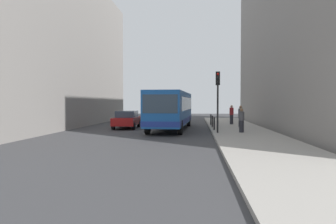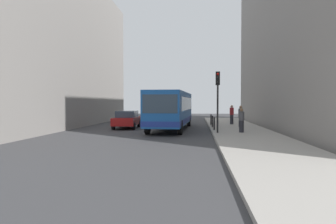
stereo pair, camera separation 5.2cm
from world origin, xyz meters
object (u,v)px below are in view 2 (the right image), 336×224
at_px(traffic_light, 218,90).
at_px(bollard_near, 214,124).
at_px(car_beside_bus, 127,119).
at_px(car_behind_bus, 175,115).
at_px(pedestrian_mid_sidewalk, 241,116).
at_px(bollard_far, 211,120).
at_px(pedestrian_near_signal, 241,120).
at_px(bollard_mid, 212,121).
at_px(bus, 171,108).
at_px(pedestrian_far_sidewalk, 232,115).

distance_m(traffic_light, bollard_near, 3.29).
height_order(car_beside_bus, car_behind_bus, same).
bearing_deg(pedestrian_mid_sidewalk, bollard_far, -135.41).
distance_m(car_behind_bus, pedestrian_mid_sidewalk, 10.08).
relative_size(pedestrian_near_signal, pedestrian_mid_sidewalk, 0.92).
bearing_deg(bollard_mid, pedestrian_near_signal, -69.16).
bearing_deg(bollard_mid, bus, -162.80).
xyz_separation_m(bus, car_beside_bus, (-3.88, 0.95, -0.94)).
bearing_deg(bollard_mid, car_behind_bus, 114.44).
bearing_deg(bus, bollard_mid, -159.97).
height_order(traffic_light, pedestrian_near_signal, traffic_light).
height_order(pedestrian_near_signal, pedestrian_far_sidewalk, pedestrian_far_sidewalk).
relative_size(bus, bollard_mid, 11.72).
bearing_deg(pedestrian_mid_sidewalk, bollard_mid, -81.83).
height_order(car_beside_bus, bollard_far, car_beside_bus).
distance_m(bus, bollard_far, 5.21).
xyz_separation_m(bus, bollard_mid, (3.34, 1.04, -1.10)).
height_order(bus, bollard_mid, bus).
height_order(car_beside_bus, pedestrian_near_signal, pedestrian_near_signal).
distance_m(bollard_mid, pedestrian_mid_sidewalk, 2.38).
relative_size(bus, pedestrian_mid_sidewalk, 6.26).
relative_size(bus, car_behind_bus, 2.53).
bearing_deg(bollard_far, bollard_near, -90.00).
xyz_separation_m(bollard_near, pedestrian_near_signal, (1.75, -1.78, 0.34)).
distance_m(car_beside_bus, car_behind_bus, 9.04).
relative_size(bus, pedestrian_far_sidewalk, 6.16).
height_order(bus, bollard_near, bus).
relative_size(bollard_far, pedestrian_far_sidewalk, 0.53).
xyz_separation_m(bollard_far, pedestrian_mid_sidewalk, (2.34, -2.57, 0.42)).
xyz_separation_m(car_beside_bus, pedestrian_far_sidewalk, (9.19, 3.68, 0.27)).
relative_size(bollard_near, pedestrian_far_sidewalk, 0.53).
height_order(bollard_near, bollard_mid, same).
bearing_deg(car_beside_bus, bollard_near, 156.62).
bearing_deg(bus, pedestrian_mid_sidewalk, -164.53).
relative_size(bus, traffic_light, 2.71).
xyz_separation_m(car_behind_bus, pedestrian_near_signal, (5.50, -12.86, 0.18)).
xyz_separation_m(car_beside_bus, traffic_light, (7.32, -4.99, 2.22)).
xyz_separation_m(car_beside_bus, pedestrian_mid_sidewalk, (9.56, 0.33, 0.26)).
xyz_separation_m(traffic_light, pedestrian_far_sidewalk, (1.87, 8.67, -1.95)).
bearing_deg(car_behind_bus, bollard_near, 108.78).
xyz_separation_m(car_behind_bus, bollard_mid, (3.76, -8.27, -0.16)).
height_order(car_beside_bus, bollard_mid, car_beside_bus).
bearing_deg(traffic_light, car_behind_bus, 106.13).
relative_size(car_behind_bus, pedestrian_mid_sidewalk, 2.48).
xyz_separation_m(bollard_mid, pedestrian_near_signal, (1.75, -4.59, 0.34)).
height_order(traffic_light, bollard_mid, traffic_light).
xyz_separation_m(car_beside_bus, bollard_near, (7.22, -2.72, -0.16)).
distance_m(traffic_light, bollard_mid, 5.60).
height_order(traffic_light, pedestrian_mid_sidewalk, traffic_light).
relative_size(bollard_near, bollard_far, 1.00).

